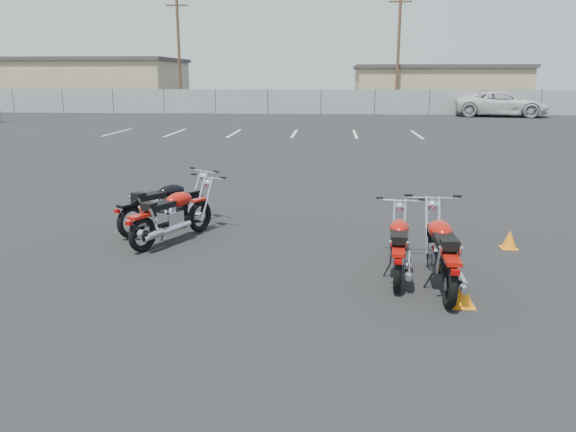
# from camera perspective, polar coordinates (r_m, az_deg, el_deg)

# --- Properties ---
(ground) EXTENTS (120.00, 120.00, 0.00)m
(ground) POSITION_cam_1_polar(r_m,az_deg,el_deg) (8.37, -1.69, -5.29)
(ground) COLOR black
(ground) RESTS_ON ground
(motorcycle_front_red) EXTENTS (1.31, 1.99, 1.01)m
(motorcycle_front_red) POSITION_cam_1_polar(r_m,az_deg,el_deg) (9.77, -11.64, 0.07)
(motorcycle_front_red) COLOR black
(motorcycle_front_red) RESTS_ON ground
(motorcycle_second_black) EXTENTS (1.55, 1.91, 1.02)m
(motorcycle_second_black) POSITION_cam_1_polar(r_m,az_deg,el_deg) (10.52, -12.46, 1.04)
(motorcycle_second_black) COLOR black
(motorcycle_second_black) RESTS_ON ground
(motorcycle_third_red) EXTENTS (0.74, 1.93, 0.94)m
(motorcycle_third_red) POSITION_cam_1_polar(r_m,az_deg,el_deg) (8.09, 11.22, -3.06)
(motorcycle_third_red) COLOR black
(motorcycle_third_red) RESTS_ON ground
(motorcycle_rear_red) EXTENTS (0.84, 2.16, 1.06)m
(motorcycle_rear_red) POSITION_cam_1_polar(r_m,az_deg,el_deg) (7.79, 15.38, -3.57)
(motorcycle_rear_red) COLOR black
(motorcycle_rear_red) RESTS_ON ground
(training_cone_near) EXTENTS (0.26, 0.26, 0.31)m
(training_cone_near) POSITION_cam_1_polar(r_m,az_deg,el_deg) (9.95, 21.58, -2.22)
(training_cone_near) COLOR orange
(training_cone_near) RESTS_ON ground
(training_cone_far) EXTENTS (0.29, 0.29, 0.34)m
(training_cone_far) POSITION_cam_1_polar(r_m,az_deg,el_deg) (7.31, 17.35, -7.44)
(training_cone_far) COLOR orange
(training_cone_far) RESTS_ON ground
(chainlink_fence) EXTENTS (80.06, 0.06, 1.80)m
(chainlink_fence) POSITION_cam_1_polar(r_m,az_deg,el_deg) (42.90, 3.36, 11.50)
(chainlink_fence) COLOR gray
(chainlink_fence) RESTS_ON ground
(tan_building_west) EXTENTS (18.40, 10.40, 4.30)m
(tan_building_west) POSITION_cam_1_polar(r_m,az_deg,el_deg) (54.85, -20.70, 12.51)
(tan_building_west) COLOR tan
(tan_building_west) RESTS_ON ground
(tan_building_east) EXTENTS (14.40, 9.40, 3.70)m
(tan_building_east) POSITION_cam_1_polar(r_m,az_deg,el_deg) (52.66, 14.81, 12.58)
(tan_building_east) COLOR tan
(tan_building_east) RESTS_ON ground
(utility_pole_b) EXTENTS (1.80, 0.24, 9.00)m
(utility_pole_b) POSITION_cam_1_polar(r_m,az_deg,el_deg) (49.59, -11.02, 15.99)
(utility_pole_b) COLOR #483021
(utility_pole_b) RESTS_ON ground
(utility_pole_c) EXTENTS (1.80, 0.24, 9.00)m
(utility_pole_c) POSITION_cam_1_polar(r_m,az_deg,el_deg) (47.17, 11.14, 16.10)
(utility_pole_c) COLOR #483021
(utility_pole_c) RESTS_ON ground
(parking_line_stripes) EXTENTS (15.12, 4.00, 0.01)m
(parking_line_stripes) POSITION_cam_1_polar(r_m,az_deg,el_deg) (28.19, -2.44, 8.38)
(parking_line_stripes) COLOR silver
(parking_line_stripes) RESTS_ON ground
(white_van) EXTENTS (4.11, 7.63, 2.75)m
(white_van) POSITION_cam_1_polar(r_m,az_deg,el_deg) (42.85, 20.91, 11.26)
(white_van) COLOR silver
(white_van) RESTS_ON ground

